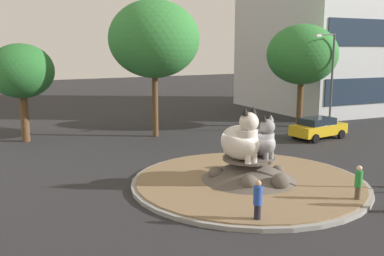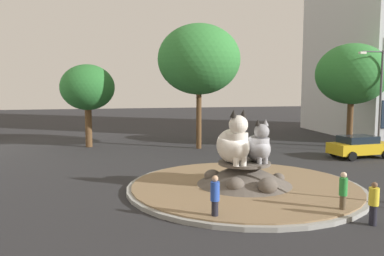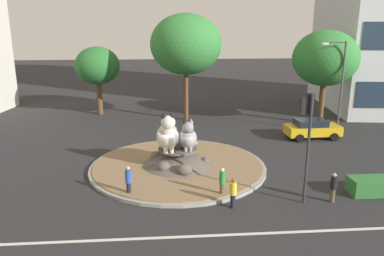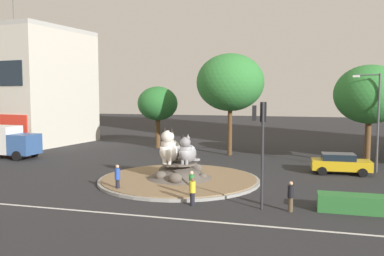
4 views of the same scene
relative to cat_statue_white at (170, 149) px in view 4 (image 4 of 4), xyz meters
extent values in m
plane|color=#28282B|center=(0.62, 0.20, -2.25)|extent=(160.00, 160.00, 0.00)
cube|color=silver|center=(0.62, -7.99, -2.25)|extent=(112.00, 0.20, 0.01)
cylinder|color=gray|center=(0.62, 0.20, -2.16)|extent=(11.18, 11.18, 0.18)
cylinder|color=#846B4C|center=(0.62, 0.20, -2.04)|extent=(10.73, 10.73, 0.06)
cone|color=#564F47|center=(0.62, 0.20, -1.47)|extent=(4.52, 4.52, 1.08)
cylinder|color=#564F47|center=(0.62, 0.20, -0.99)|extent=(2.49, 2.49, 0.12)
ellipsoid|color=#564F47|center=(2.35, 0.04, -1.78)|extent=(0.58, 0.62, 0.47)
ellipsoid|color=#564F47|center=(1.40, 2.00, -1.66)|extent=(0.88, 0.65, 0.71)
ellipsoid|color=#564F47|center=(-0.76, 0.91, -1.69)|extent=(0.79, 0.77, 0.63)
ellipsoid|color=#564F47|center=(-0.31, -1.01, -1.68)|extent=(0.83, 0.79, 0.66)
ellipsoid|color=#564F47|center=(0.92, -1.67, -1.65)|extent=(0.90, 0.73, 0.72)
ellipsoid|color=silver|center=(-0.01, 0.12, -0.13)|extent=(1.51, 2.26, 1.59)
cylinder|color=silver|center=(0.01, -0.32, 0.05)|extent=(1.09, 1.09, 1.00)
sphere|color=silver|center=(0.02, -0.48, 0.92)|extent=(0.88, 0.88, 0.88)
torus|color=silver|center=(0.30, 1.03, -0.77)|extent=(0.93, 0.93, 0.20)
cone|color=black|center=(0.26, -0.47, 1.43)|extent=(0.38, 0.38, 0.36)
cone|color=black|center=(-0.22, -0.49, 1.43)|extent=(0.38, 0.38, 0.36)
cylinder|color=silver|center=(0.21, -0.67, -0.73)|extent=(0.28, 0.28, 0.40)
cylinder|color=silver|center=(-0.15, -0.69, -0.73)|extent=(0.28, 0.28, 0.40)
ellipsoid|color=gray|center=(1.25, 0.13, -0.28)|extent=(1.22, 1.83, 1.29)
cylinder|color=gray|center=(1.23, -0.23, -0.14)|extent=(0.88, 0.88, 0.81)
sphere|color=gray|center=(1.22, -0.36, 0.57)|extent=(0.71, 0.71, 0.71)
torus|color=gray|center=(1.58, 0.84, -0.80)|extent=(0.76, 0.76, 0.16)
cone|color=gray|center=(1.42, -0.37, 0.98)|extent=(0.31, 0.31, 0.29)
cone|color=black|center=(1.03, -0.34, 0.98)|extent=(0.31, 0.31, 0.29)
cylinder|color=gray|center=(1.36, -0.52, -0.76)|extent=(0.23, 0.23, 0.32)
cylinder|color=gray|center=(1.06, -0.51, -0.76)|extent=(0.23, 0.23, 0.32)
cylinder|color=#2D2D33|center=(6.84, -5.24, 0.59)|extent=(0.14, 0.14, 5.68)
cube|color=black|center=(6.84, -5.02, 2.90)|extent=(0.33, 0.25, 1.05)
sphere|color=#360606|center=(6.83, -4.94, 3.21)|extent=(0.18, 0.18, 0.18)
sphere|color=orange|center=(6.83, -4.94, 2.90)|extent=(0.18, 0.18, 0.18)
sphere|color=black|center=(6.83, -4.94, 2.58)|extent=(0.18, 0.18, 0.18)
cube|color=black|center=(6.39, -5.25, 2.85)|extent=(0.21, 0.28, 0.80)
cylinder|color=#4C4C51|center=(-23.97, 14.74, 13.18)|extent=(0.10, 0.10, 3.51)
cube|color=#2D7033|center=(12.68, -4.48, -1.80)|extent=(6.00, 1.20, 0.90)
cylinder|color=brown|center=(14.14, 10.23, -0.40)|extent=(0.49, 0.49, 3.70)
ellipsoid|color=#337F38|center=(14.14, 10.23, 3.76)|extent=(5.77, 5.77, 4.91)
cylinder|color=brown|center=(-6.67, 15.92, -0.66)|extent=(0.55, 0.55, 3.18)
ellipsoid|color=#286B2D|center=(-6.67, 15.92, 2.69)|extent=(4.40, 4.40, 3.74)
cylinder|color=brown|center=(1.95, 12.81, 0.00)|extent=(0.42, 0.42, 4.51)
ellipsoid|color=#337F38|center=(1.95, 12.81, 4.88)|extent=(6.55, 6.55, 5.57)
cylinder|color=#4C4C51|center=(14.42, 7.25, 1.55)|extent=(0.16, 0.16, 7.61)
cylinder|color=#4C4C51|center=(13.58, 7.30, 5.26)|extent=(1.68, 0.20, 0.10)
cube|color=silver|center=(12.74, 7.35, 5.16)|extent=(0.50, 0.24, 0.16)
cylinder|color=brown|center=(8.33, -5.28, -1.88)|extent=(0.25, 0.25, 0.74)
cylinder|color=black|center=(8.33, -5.28, -1.19)|extent=(0.33, 0.33, 0.64)
sphere|color=tan|center=(8.33, -5.28, -0.76)|extent=(0.21, 0.21, 0.21)
cylinder|color=black|center=(3.11, -5.48, -1.89)|extent=(0.26, 0.26, 0.72)
cylinder|color=yellow|center=(3.11, -5.48, -1.22)|extent=(0.35, 0.35, 0.63)
sphere|color=brown|center=(3.11, -5.48, -0.80)|extent=(0.21, 0.21, 0.21)
cylinder|color=brown|center=(2.74, -4.31, -1.86)|extent=(0.23, 0.23, 0.78)
cylinder|color=#288C38|center=(2.74, -4.31, -1.14)|extent=(0.30, 0.30, 0.67)
sphere|color=beige|center=(2.74, -4.31, -0.69)|extent=(0.22, 0.22, 0.22)
cylinder|color=black|center=(-2.17, -3.77, -1.85)|extent=(0.25, 0.25, 0.79)
cylinder|color=#284CB2|center=(-2.17, -3.77, -1.11)|extent=(0.33, 0.33, 0.69)
sphere|color=tan|center=(-2.17, -3.77, -0.65)|extent=(0.23, 0.23, 0.23)
cube|color=gold|center=(11.71, 5.90, -1.56)|extent=(4.37, 2.02, 0.74)
cube|color=#19232D|center=(11.49, 5.89, -0.95)|extent=(2.47, 1.72, 0.49)
cylinder|color=black|center=(13.08, 6.88, -1.93)|extent=(0.65, 0.25, 0.64)
cylinder|color=black|center=(13.16, 5.04, -1.93)|extent=(0.65, 0.25, 0.64)
cylinder|color=black|center=(10.25, 6.75, -1.93)|extent=(0.65, 0.25, 0.64)
cylinder|color=black|center=(10.33, 4.92, -1.93)|extent=(0.65, 0.25, 0.64)
cube|color=#335693|center=(-16.01, 5.57, -0.87)|extent=(2.25, 2.38, 1.86)
cylinder|color=black|center=(-15.89, 6.71, -1.80)|extent=(0.91, 0.34, 0.90)
cylinder|color=black|center=(-15.99, 4.42, -1.80)|extent=(0.91, 0.34, 0.90)
camera|label=1|loc=(-11.74, -14.90, 4.03)|focal=39.28mm
camera|label=2|loc=(-6.33, -16.24, 2.50)|focal=35.21mm
camera|label=3|loc=(-0.28, -22.42, 6.58)|focal=35.27mm
camera|label=4|loc=(8.87, -26.71, 3.94)|focal=38.37mm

